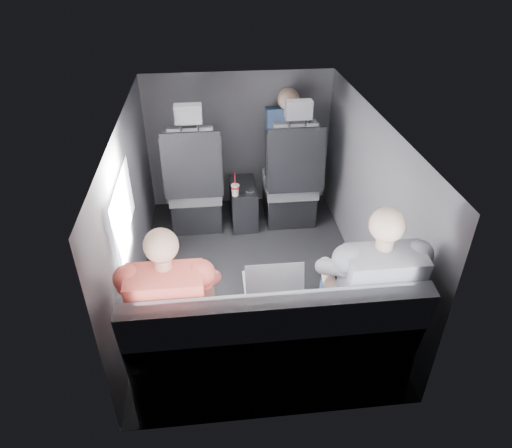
{
  "coord_description": "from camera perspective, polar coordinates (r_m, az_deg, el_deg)",
  "views": [
    {
      "loc": [
        -0.3,
        -2.93,
        2.43
      ],
      "look_at": [
        0.02,
        -0.05,
        0.56
      ],
      "focal_mm": 32.0,
      "sensor_mm": 36.0,
      "label": 1
    }
  ],
  "objects": [
    {
      "name": "center_console",
      "position": [
        4.42,
        -1.57,
        2.59
      ],
      "size": [
        0.24,
        0.48,
        0.41
      ],
      "color": "black",
      "rests_on": "floor"
    },
    {
      "name": "laptop_white",
      "position": [
        2.81,
        -9.26,
        -7.5
      ],
      "size": [
        0.34,
        0.32,
        0.24
      ],
      "color": "silver",
      "rests_on": "passenger_rear_left"
    },
    {
      "name": "floor",
      "position": [
        3.82,
        -0.38,
        -6.67
      ],
      "size": [
        2.6,
        2.6,
        0.0
      ],
      "primitive_type": "plane",
      "color": "black",
      "rests_on": "ground"
    },
    {
      "name": "side_window",
      "position": [
        3.1,
        -16.28,
        1.82
      ],
      "size": [
        0.02,
        0.75,
        0.42
      ],
      "primitive_type": "cube",
      "color": "white",
      "rests_on": "panel_left"
    },
    {
      "name": "passenger_front_right",
      "position": [
        4.42,
        3.88,
        10.5
      ],
      "size": [
        0.4,
        0.4,
        0.81
      ],
      "color": "navy",
      "rests_on": "front_seat_right"
    },
    {
      "name": "passenger_rear_right",
      "position": [
        2.79,
        13.73,
        -8.04
      ],
      "size": [
        0.53,
        0.64,
        1.26
      ],
      "color": "navy",
      "rests_on": "rear_bench"
    },
    {
      "name": "panel_front",
      "position": [
        4.59,
        -2.13,
        10.36
      ],
      "size": [
        1.8,
        0.02,
        1.35
      ],
      "primitive_type": "cube",
      "color": "#56565B",
      "rests_on": "floor"
    },
    {
      "name": "rear_bench",
      "position": [
        2.84,
        1.9,
        -15.47
      ],
      "size": [
        1.6,
        0.57,
        0.92
      ],
      "color": "#5A5B5F",
      "rests_on": "floor"
    },
    {
      "name": "panel_right",
      "position": [
        3.62,
        13.93,
        2.8
      ],
      "size": [
        0.02,
        2.6,
        1.35
      ],
      "primitive_type": "cube",
      "color": "#56565B",
      "rests_on": "floor"
    },
    {
      "name": "front_seat_left",
      "position": [
        4.28,
        -7.6,
        4.28
      ],
      "size": [
        0.52,
        0.58,
        1.26
      ],
      "color": "black",
      "rests_on": "floor"
    },
    {
      "name": "panel_left",
      "position": [
        3.47,
        -15.4,
        1.16
      ],
      "size": [
        0.02,
        2.6,
        1.35
      ],
      "primitive_type": "cube",
      "color": "#56565B",
      "rests_on": "floor"
    },
    {
      "name": "ceiling",
      "position": [
        3.13,
        -0.47,
        12.73
      ],
      "size": [
        2.6,
        2.6,
        0.0
      ],
      "primitive_type": "plane",
      "rotation": [
        3.14,
        0.0,
        0.0
      ],
      "color": "#B2B2AD",
      "rests_on": "panel_back"
    },
    {
      "name": "passenger_rear_left",
      "position": [
        2.68,
        -10.44,
        -10.17
      ],
      "size": [
        0.5,
        0.62,
        1.22
      ],
      "color": "#36363B",
      "rests_on": "rear_bench"
    },
    {
      "name": "seatbelt",
      "position": [
        4.02,
        5.04,
        8.83
      ],
      "size": [
        0.35,
        0.11,
        0.59
      ],
      "primitive_type": "cube",
      "rotation": [
        -0.14,
        0.49,
        0.0
      ],
      "color": "black",
      "rests_on": "front_seat_right"
    },
    {
      "name": "laptop_silver",
      "position": [
        2.79,
        2.06,
        -7.3
      ],
      "size": [
        0.35,
        0.31,
        0.25
      ],
      "color": "silver",
      "rests_on": "rear_bench"
    },
    {
      "name": "front_seat_right",
      "position": [
        4.34,
        4.38,
        4.93
      ],
      "size": [
        0.52,
        0.58,
        1.26
      ],
      "color": "black",
      "rests_on": "floor"
    },
    {
      "name": "laptop_black",
      "position": [
        2.93,
        12.32,
        -5.83
      ],
      "size": [
        0.37,
        0.36,
        0.24
      ],
      "color": "black",
      "rests_on": "passenger_rear_right"
    },
    {
      "name": "panel_back",
      "position": [
        2.41,
        2.86,
        -13.87
      ],
      "size": [
        1.8,
        0.02,
        1.35
      ],
      "primitive_type": "cube",
      "color": "#56565B",
      "rests_on": "floor"
    },
    {
      "name": "soda_cup",
      "position": [
        4.13,
        -2.61,
        4.32
      ],
      "size": [
        0.08,
        0.08,
        0.23
      ],
      "color": "white",
      "rests_on": "center_console"
    }
  ]
}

